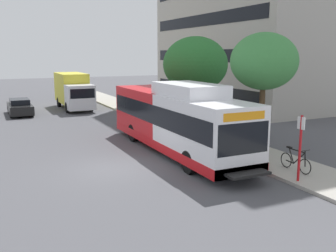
{
  "coord_description": "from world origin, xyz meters",
  "views": [
    {
      "loc": [
        -4.95,
        -15.83,
        5.04
      ],
      "look_at": [
        2.9,
        0.54,
        1.6
      ],
      "focal_mm": 40.91,
      "sensor_mm": 36.0,
      "label": 1
    }
  ],
  "objects_px": {
    "transit_bus": "(176,120)",
    "box_truck_background": "(73,90)",
    "street_tree_mid_block": "(195,64)",
    "street_tree_near_stop": "(264,62)",
    "parked_car_far_lane": "(20,107)",
    "bus_stop_sign_pole": "(300,143)",
    "bicycle_parked": "(295,161)"
  },
  "relations": [
    {
      "from": "transit_bus",
      "to": "box_truck_background",
      "type": "relative_size",
      "value": 1.75
    },
    {
      "from": "transit_bus",
      "to": "street_tree_mid_block",
      "type": "xyz_separation_m",
      "value": [
        4.14,
        5.35,
        2.63
      ]
    },
    {
      "from": "street_tree_near_stop",
      "to": "parked_car_far_lane",
      "type": "bearing_deg",
      "value": 118.69
    },
    {
      "from": "street_tree_near_stop",
      "to": "box_truck_background",
      "type": "xyz_separation_m",
      "value": [
        -5.33,
        20.17,
        -2.9
      ]
    },
    {
      "from": "street_tree_mid_block",
      "to": "box_truck_background",
      "type": "bearing_deg",
      "value": 113.21
    },
    {
      "from": "bus_stop_sign_pole",
      "to": "street_tree_mid_block",
      "type": "relative_size",
      "value": 0.43
    },
    {
      "from": "street_tree_mid_block",
      "to": "box_truck_background",
      "type": "relative_size",
      "value": 0.86
    },
    {
      "from": "street_tree_mid_block",
      "to": "parked_car_far_lane",
      "type": "bearing_deg",
      "value": 132.52
    },
    {
      "from": "bicycle_parked",
      "to": "street_tree_near_stop",
      "type": "relative_size",
      "value": 0.3
    },
    {
      "from": "transit_bus",
      "to": "street_tree_mid_block",
      "type": "relative_size",
      "value": 2.03
    },
    {
      "from": "street_tree_near_stop",
      "to": "parked_car_far_lane",
      "type": "xyz_separation_m",
      "value": [
        -10.16,
        18.57,
        -3.98
      ]
    },
    {
      "from": "street_tree_mid_block",
      "to": "parked_car_far_lane",
      "type": "distance_m",
      "value": 15.77
    },
    {
      "from": "transit_bus",
      "to": "box_truck_background",
      "type": "height_order",
      "value": "transit_bus"
    },
    {
      "from": "bus_stop_sign_pole",
      "to": "bicycle_parked",
      "type": "bearing_deg",
      "value": 50.9
    },
    {
      "from": "bus_stop_sign_pole",
      "to": "street_tree_mid_block",
      "type": "bearing_deg",
      "value": 79.97
    },
    {
      "from": "bicycle_parked",
      "to": "street_tree_mid_block",
      "type": "relative_size",
      "value": 0.29
    },
    {
      "from": "street_tree_mid_block",
      "to": "box_truck_background",
      "type": "height_order",
      "value": "street_tree_mid_block"
    },
    {
      "from": "street_tree_near_stop",
      "to": "bicycle_parked",
      "type": "bearing_deg",
      "value": -106.36
    },
    {
      "from": "bus_stop_sign_pole",
      "to": "bicycle_parked",
      "type": "height_order",
      "value": "bus_stop_sign_pole"
    },
    {
      "from": "bus_stop_sign_pole",
      "to": "parked_car_far_lane",
      "type": "distance_m",
      "value": 24.67
    },
    {
      "from": "bus_stop_sign_pole",
      "to": "bicycle_parked",
      "type": "xyz_separation_m",
      "value": [
        0.84,
        1.04,
        -1.09
      ]
    },
    {
      "from": "parked_car_far_lane",
      "to": "street_tree_near_stop",
      "type": "bearing_deg",
      "value": -61.31
    },
    {
      "from": "parked_car_far_lane",
      "to": "transit_bus",
      "type": "bearing_deg",
      "value": -69.52
    },
    {
      "from": "bicycle_parked",
      "to": "parked_car_far_lane",
      "type": "height_order",
      "value": "parked_car_far_lane"
    },
    {
      "from": "transit_bus",
      "to": "street_tree_mid_block",
      "type": "height_order",
      "value": "street_tree_mid_block"
    },
    {
      "from": "bicycle_parked",
      "to": "street_tree_near_stop",
      "type": "distance_m",
      "value": 5.56
    },
    {
      "from": "bicycle_parked",
      "to": "box_truck_background",
      "type": "relative_size",
      "value": 0.25
    },
    {
      "from": "street_tree_mid_block",
      "to": "transit_bus",
      "type": "bearing_deg",
      "value": -127.76
    },
    {
      "from": "street_tree_near_stop",
      "to": "transit_bus",
      "type": "bearing_deg",
      "value": 154.04
    },
    {
      "from": "bus_stop_sign_pole",
      "to": "street_tree_mid_block",
      "type": "height_order",
      "value": "street_tree_mid_block"
    },
    {
      "from": "street_tree_mid_block",
      "to": "box_truck_background",
      "type": "distance_m",
      "value": 14.28
    },
    {
      "from": "street_tree_mid_block",
      "to": "street_tree_near_stop",
      "type": "bearing_deg",
      "value": -91.59
    }
  ]
}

